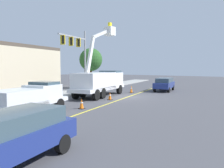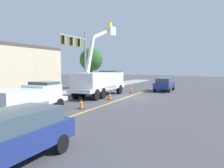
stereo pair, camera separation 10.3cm
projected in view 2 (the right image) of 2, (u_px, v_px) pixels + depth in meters
ground at (128, 97)px, 23.09m from camera, size 120.00×120.00×0.00m
sidewalk_far_side at (67, 93)px, 26.24m from camera, size 59.59×14.93×0.12m
lane_centre_stripe at (128, 97)px, 23.09m from camera, size 49.12×9.65×0.01m
utility_bucket_truck at (100, 81)px, 23.77m from camera, size 8.53×4.01×7.75m
service_pickup_truck at (29, 97)px, 14.67m from camera, size 5.90×3.13×2.06m
passing_minivan at (165, 84)px, 28.85m from camera, size 5.07×2.78×1.69m
trailing_sedan at (6, 136)px, 6.87m from camera, size 5.07×2.78×1.69m
traffic_cone_leading at (10, 124)px, 10.73m from camera, size 0.40×0.40×0.72m
traffic_cone_mid_front at (81, 104)px, 16.50m from camera, size 0.40×0.40×0.76m
traffic_cone_mid_rear at (110, 96)px, 21.05m from camera, size 0.40×0.40×0.73m
traffic_cone_trailing at (132, 89)px, 26.94m from camera, size 0.40×0.40×0.89m
traffic_signal_mast at (78, 50)px, 26.16m from camera, size 5.28×1.25×7.54m
street_tree_right at (91, 60)px, 32.13m from camera, size 3.32×3.32×5.84m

